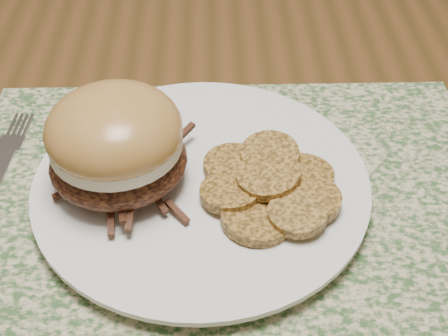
# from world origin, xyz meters

# --- Properties ---
(placemat) EXTENTS (0.45, 0.33, 0.00)m
(placemat) POSITION_xyz_m (0.29, -0.13, 0.75)
(placemat) COLOR #34572C
(placemat) RESTS_ON dining_table
(dinner_plate) EXTENTS (0.26, 0.26, 0.02)m
(dinner_plate) POSITION_xyz_m (0.27, -0.12, 0.76)
(dinner_plate) COLOR white
(dinner_plate) RESTS_ON placemat
(pork_sandwich) EXTENTS (0.13, 0.13, 0.08)m
(pork_sandwich) POSITION_xyz_m (0.20, -0.12, 0.81)
(pork_sandwich) COLOR black
(pork_sandwich) RESTS_ON dinner_plate
(roasted_potatoes) EXTENTS (0.13, 0.13, 0.03)m
(roasted_potatoes) POSITION_xyz_m (0.33, -0.14, 0.78)
(roasted_potatoes) COLOR olive
(roasted_potatoes) RESTS_ON dinner_plate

